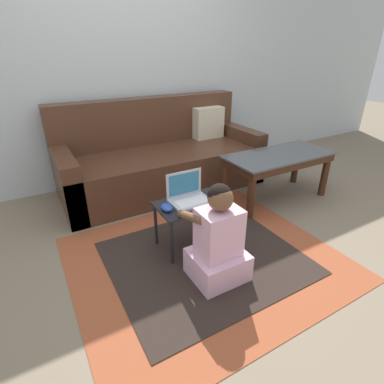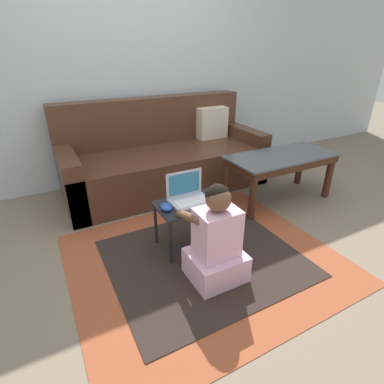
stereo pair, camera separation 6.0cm
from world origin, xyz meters
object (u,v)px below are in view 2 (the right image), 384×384
Objects in this scene: coffee_table at (281,162)px; laptop_desk at (191,209)px; computer_mouse at (166,207)px; laptop at (189,197)px; person_seated at (216,242)px; couch at (164,159)px.

coffee_table is 1.20m from laptop_desk.
laptop_desk is 4.66× the size of computer_mouse.
laptop_desk is 1.78× the size of laptop.
person_seated is (-0.03, -0.40, -0.04)m from laptop_desk.
coffee_table is at bearing 12.38° from computer_mouse.
coffee_table is 1.40m from computer_mouse.
couch reaches higher than laptop_desk.
person_seated is at bearing -93.46° from laptop.
computer_mouse is at bearing 114.06° from person_seated.
coffee_table is at bearing 14.06° from laptop_desk.
couch is 1.96× the size of coffee_table.
couch is at bearing 135.39° from coffee_table.
laptop is 2.62× the size of computer_mouse.
laptop reaches higher than laptop_desk.
couch reaches higher than person_seated.
person_seated is (-0.03, -0.43, -0.13)m from laptop.
laptop_desk is at bearing -78.92° from laptop.
couch is 4.08× the size of laptop_desk.
person_seated reaches higher than coffee_table.
computer_mouse is (-1.37, -0.30, -0.00)m from coffee_table.
couch is 1.27m from computer_mouse.
laptop_desk is 0.76× the size of person_seated.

